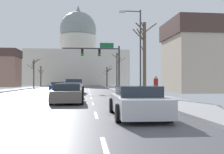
# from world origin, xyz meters

# --- Properties ---
(ground) EXTENTS (20.00, 180.00, 0.20)m
(ground) POSITION_xyz_m (0.00, -0.00, 0.02)
(ground) COLOR #4F4F54
(signal_gantry) EXTENTS (7.91, 0.41, 6.55)m
(signal_gantry) POSITION_xyz_m (5.36, 15.04, 4.79)
(signal_gantry) COLOR #28282D
(signal_gantry) RESTS_ON ground
(street_lamp_right) EXTENTS (2.11, 0.24, 8.04)m
(street_lamp_right) POSITION_xyz_m (7.94, 4.16, 4.87)
(street_lamp_right) COLOR #333338
(street_lamp_right) RESTS_ON ground
(capitol_building) EXTENTS (35.21, 19.47, 29.47)m
(capitol_building) POSITION_xyz_m (0.00, 72.65, 9.77)
(capitol_building) COLOR beige
(capitol_building) RESTS_ON ground
(pickup_truck_near_00) EXTENTS (2.34, 5.81, 1.64)m
(pickup_truck_near_00) POSITION_xyz_m (1.64, 10.26, 0.74)
(pickup_truck_near_00) COLOR #ADB2B7
(pickup_truck_near_00) RESTS_ON ground
(sedan_near_01) EXTENTS (2.12, 4.33, 1.25)m
(sedan_near_01) POSITION_xyz_m (1.68, 3.26, 0.59)
(sedan_near_01) COLOR silver
(sedan_near_01) RESTS_ON ground
(sedan_near_02) EXTENTS (2.09, 4.73, 1.24)m
(sedan_near_02) POSITION_xyz_m (1.90, -2.51, 0.59)
(sedan_near_02) COLOR #6B6056
(sedan_near_02) RESTS_ON ground
(sedan_near_03) EXTENTS (2.04, 4.47, 1.21)m
(sedan_near_03) POSITION_xyz_m (5.09, -9.17, 0.58)
(sedan_near_03) COLOR silver
(sedan_near_03) RESTS_ON ground
(sedan_oncoming_00) EXTENTS (2.06, 4.61, 1.24)m
(sedan_oncoming_00) POSITION_xyz_m (-1.93, 23.61, 0.58)
(sedan_oncoming_00) COLOR navy
(sedan_oncoming_00) RESTS_ON ground
(sedan_oncoming_01) EXTENTS (2.03, 4.70, 1.30)m
(sedan_oncoming_01) POSITION_xyz_m (-1.89, 36.67, 0.62)
(sedan_oncoming_01) COLOR navy
(sedan_oncoming_01) RESTS_ON ground
(flank_building_01) EXTENTS (10.95, 7.78, 9.04)m
(flank_building_01) POSITION_xyz_m (18.82, 11.24, 4.59)
(flank_building_01) COLOR #B2A38E
(flank_building_01) RESTS_ON ground
(bare_tree_00) EXTENTS (2.51, 2.42, 6.68)m
(bare_tree_00) POSITION_xyz_m (8.68, 26.01, 3.66)
(bare_tree_00) COLOR brown
(bare_tree_00) RESTS_ON ground
(bare_tree_01) EXTENTS (2.72, 2.75, 6.14)m
(bare_tree_01) POSITION_xyz_m (-7.85, 34.14, 3.48)
(bare_tree_01) COLOR #4C3D2D
(bare_tree_01) RESTS_ON ground
(bare_tree_02) EXTENTS (2.26, 2.24, 6.63)m
(bare_tree_02) POSITION_xyz_m (8.08, 2.13, 3.62)
(bare_tree_02) COLOR brown
(bare_tree_02) RESTS_ON ground
(bare_tree_03) EXTENTS (1.94, 1.81, 5.21)m
(bare_tree_03) POSITION_xyz_m (-8.80, 47.30, 2.87)
(bare_tree_03) COLOR brown
(bare_tree_03) RESTS_ON ground
(bare_tree_04) EXTENTS (2.29, 2.55, 5.07)m
(bare_tree_04) POSITION_xyz_m (7.99, 39.47, 2.71)
(bare_tree_04) COLOR #423328
(bare_tree_04) RESTS_ON ground
(pedestrian_00) EXTENTS (0.35, 0.34, 1.68)m
(pedestrian_00) POSITION_xyz_m (8.30, -0.71, 1.07)
(pedestrian_00) COLOR #4C4238
(pedestrian_00) RESTS_ON ground
(bicycle_parked) EXTENTS (0.12, 1.77, 0.85)m
(bicycle_parked) POSITION_xyz_m (8.05, 2.82, 0.49)
(bicycle_parked) COLOR black
(bicycle_parked) RESTS_ON ground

